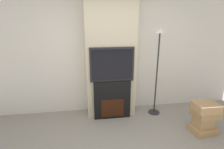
% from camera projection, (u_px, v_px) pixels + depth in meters
% --- Properties ---
extents(wall_back, '(6.00, 0.06, 2.70)m').
position_uv_depth(wall_back, '(109.00, 52.00, 3.82)').
color(wall_back, silver).
rests_on(wall_back, ground_plane).
extents(chimney_breast, '(1.02, 0.41, 2.70)m').
position_uv_depth(chimney_breast, '(111.00, 54.00, 3.60)').
color(chimney_breast, beige).
rests_on(chimney_breast, ground_plane).
extents(fireplace, '(0.76, 0.15, 0.82)m').
position_uv_depth(fireplace, '(112.00, 100.00, 3.68)').
color(fireplace, black).
rests_on(fireplace, ground_plane).
extents(television, '(0.88, 0.07, 0.69)m').
position_uv_depth(television, '(112.00, 65.00, 3.46)').
color(television, black).
rests_on(television, fireplace).
extents(floor_lamp, '(0.25, 0.25, 1.87)m').
position_uv_depth(floor_lamp, '(158.00, 59.00, 3.62)').
color(floor_lamp, '#262628').
rests_on(floor_lamp, ground_plane).
extents(box_stack, '(0.47, 0.37, 0.59)m').
position_uv_depth(box_stack, '(204.00, 117.00, 3.18)').
color(box_stack, tan).
rests_on(box_stack, ground_plane).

